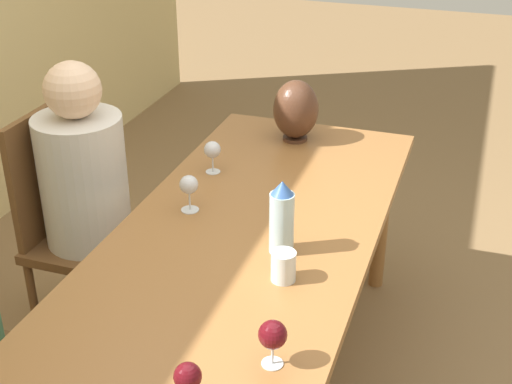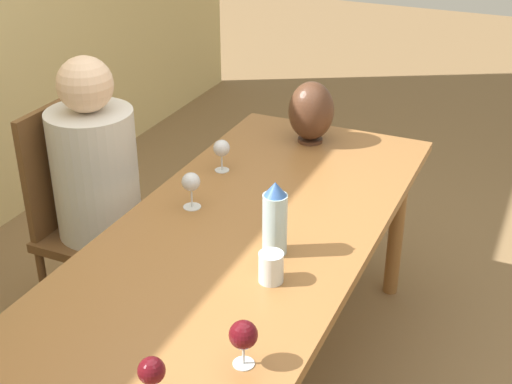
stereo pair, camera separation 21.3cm
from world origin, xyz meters
The scene contains 10 objects.
dining_table centered at (0.00, 0.00, 0.68)m, with size 2.25×0.88×0.76m.
water_bottle centered at (0.00, -0.15, 0.89)m, with size 0.08×0.08×0.26m.
water_tumbler centered at (-0.16, -0.21, 0.81)m, with size 0.08×0.08×0.10m.
vase centered at (0.91, 0.06, 0.90)m, with size 0.20×0.20×0.27m.
wine_glass_0 centered at (0.48, 0.28, 0.86)m, with size 0.07×0.07×0.13m.
wine_glass_1 centered at (-0.54, -0.29, 0.86)m, with size 0.08×0.08×0.14m.
wine_glass_2 centered at (0.16, 0.24, 0.86)m, with size 0.07×0.07×0.14m.
wine_glass_3 centered at (-0.74, -0.15, 0.85)m, with size 0.07×0.07×0.13m.
chair_far centered at (0.27, 0.83, 0.54)m, with size 0.44×0.44×1.01m.
person_far centered at (0.27, 0.74, 0.67)m, with size 0.35×0.35×1.24m.
Camera 1 is at (-1.92, -0.71, 2.02)m, focal length 50.00 mm.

